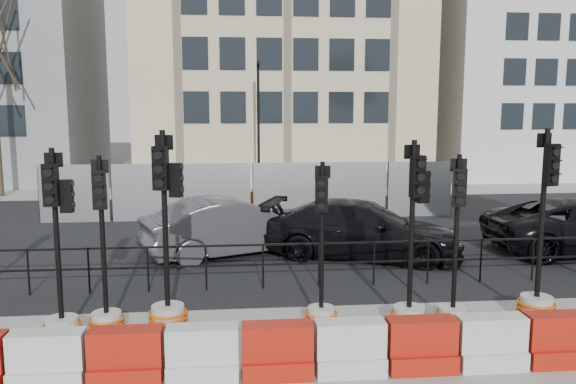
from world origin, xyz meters
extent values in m
plane|color=#51514C|center=(0.00, 0.00, 0.00)|extent=(120.00, 120.00, 0.00)
cube|color=gray|center=(0.00, -3.00, 0.01)|extent=(40.00, 6.00, 0.02)
cube|color=black|center=(0.00, 7.00, 0.01)|extent=(40.00, 14.00, 0.03)
cube|color=gray|center=(0.00, 16.00, 0.01)|extent=(40.00, 4.00, 0.02)
cube|color=beige|center=(2.00, 22.00, 9.00)|extent=(15.00, 10.00, 18.00)
cube|color=silver|center=(17.00, 22.00, 8.00)|extent=(12.00, 9.00, 16.00)
cylinder|color=black|center=(-4.80, 1.20, 0.50)|extent=(0.04, 0.04, 1.00)
cylinder|color=black|center=(-3.60, 1.20, 0.50)|extent=(0.04, 0.04, 1.00)
cylinder|color=black|center=(-2.40, 1.20, 0.50)|extent=(0.04, 0.04, 1.00)
cylinder|color=black|center=(-1.20, 1.20, 0.50)|extent=(0.04, 0.04, 1.00)
cylinder|color=black|center=(0.00, 1.20, 0.50)|extent=(0.04, 0.04, 1.00)
cylinder|color=black|center=(1.20, 1.20, 0.50)|extent=(0.04, 0.04, 1.00)
cylinder|color=black|center=(2.40, 1.20, 0.50)|extent=(0.04, 0.04, 1.00)
cylinder|color=black|center=(3.60, 1.20, 0.50)|extent=(0.04, 0.04, 1.00)
cylinder|color=black|center=(4.80, 1.20, 0.50)|extent=(0.04, 0.04, 1.00)
cylinder|color=black|center=(6.00, 1.20, 0.50)|extent=(0.04, 0.04, 1.00)
cube|color=black|center=(0.00, 1.20, 0.98)|extent=(18.00, 0.04, 0.04)
cube|color=black|center=(0.00, 1.20, 0.55)|extent=(18.00, 0.04, 0.04)
cube|color=gray|center=(-6.00, 9.00, 1.00)|extent=(2.30, 0.05, 2.00)
cylinder|color=black|center=(-7.15, 9.00, 1.00)|extent=(0.05, 0.05, 2.00)
cube|color=gray|center=(-3.60, 9.00, 1.00)|extent=(2.30, 0.05, 2.00)
cylinder|color=black|center=(-4.75, 9.00, 1.00)|extent=(0.05, 0.05, 2.00)
cube|color=gray|center=(-1.20, 9.00, 1.00)|extent=(2.30, 0.05, 2.00)
cylinder|color=black|center=(-2.35, 9.00, 1.00)|extent=(0.05, 0.05, 2.00)
cube|color=gray|center=(1.20, 9.00, 1.00)|extent=(2.30, 0.05, 2.00)
cylinder|color=black|center=(0.05, 9.00, 1.00)|extent=(0.05, 0.05, 2.00)
cube|color=gray|center=(3.60, 9.00, 1.00)|extent=(2.30, 0.05, 2.00)
cylinder|color=black|center=(2.45, 9.00, 1.00)|extent=(0.05, 0.05, 2.00)
cube|color=gray|center=(6.00, 9.00, 1.00)|extent=(2.30, 0.05, 2.00)
cylinder|color=black|center=(4.85, 9.00, 1.00)|extent=(0.05, 0.05, 2.00)
cube|color=#F95810|center=(-4.00, 10.50, 0.40)|extent=(1.00, 0.40, 0.80)
cube|color=#F95810|center=(-2.00, 10.50, 0.40)|extent=(1.00, 0.40, 0.80)
cube|color=#F95810|center=(0.00, 10.50, 0.40)|extent=(1.00, 0.40, 0.80)
cube|color=#F95810|center=(2.00, 10.50, 0.40)|extent=(1.00, 0.40, 0.80)
cube|color=#F95810|center=(4.00, 10.50, 0.40)|extent=(1.00, 0.40, 0.80)
cylinder|color=black|center=(0.50, 15.00, 3.00)|extent=(0.12, 0.12, 6.00)
cube|color=black|center=(0.50, 14.75, 5.90)|extent=(0.12, 0.50, 0.12)
cube|color=silver|center=(-3.15, -2.80, 0.15)|extent=(1.00, 0.50, 0.30)
cube|color=silver|center=(-3.15, -2.80, 0.55)|extent=(1.00, 0.35, 0.50)
cube|color=red|center=(-2.10, -2.80, 0.15)|extent=(1.00, 0.50, 0.30)
cube|color=red|center=(-2.10, -2.80, 0.55)|extent=(1.00, 0.35, 0.50)
cube|color=silver|center=(-1.05, -2.80, 0.15)|extent=(1.00, 0.50, 0.30)
cube|color=silver|center=(-1.05, -2.80, 0.55)|extent=(1.00, 0.35, 0.50)
cube|color=red|center=(0.00, -2.80, 0.15)|extent=(1.00, 0.50, 0.30)
cube|color=red|center=(0.00, -2.80, 0.55)|extent=(1.00, 0.35, 0.50)
cube|color=silver|center=(1.05, -2.80, 0.15)|extent=(1.00, 0.50, 0.30)
cube|color=silver|center=(1.05, -2.80, 0.55)|extent=(1.00, 0.35, 0.50)
cube|color=red|center=(2.10, -2.80, 0.15)|extent=(1.00, 0.50, 0.30)
cube|color=red|center=(2.10, -2.80, 0.55)|extent=(1.00, 0.35, 0.50)
cube|color=silver|center=(3.15, -2.80, 0.15)|extent=(1.00, 0.50, 0.30)
cube|color=silver|center=(3.15, -2.80, 0.55)|extent=(1.00, 0.35, 0.50)
cube|color=red|center=(4.20, -2.80, 0.15)|extent=(1.00, 0.50, 0.30)
cube|color=red|center=(4.20, -2.80, 0.55)|extent=(1.00, 0.35, 0.50)
cylinder|color=silver|center=(-3.46, -1.16, 0.19)|extent=(0.52, 0.52, 0.39)
torus|color=#CF520B|center=(-3.46, -1.16, 0.12)|extent=(0.63, 0.63, 0.05)
torus|color=#CF520B|center=(-3.46, -1.16, 0.19)|extent=(0.63, 0.63, 0.05)
torus|color=#CF520B|center=(-3.46, -1.16, 0.27)|extent=(0.63, 0.63, 0.05)
cylinder|color=black|center=(-3.46, -1.16, 1.74)|extent=(0.09, 0.09, 2.91)
cube|color=black|center=(-3.46, -1.27, 2.62)|extent=(0.24, 0.15, 0.68)
cylinder|color=black|center=(-3.47, -1.35, 2.40)|extent=(0.15, 0.06, 0.15)
cylinder|color=black|center=(-3.47, -1.35, 2.62)|extent=(0.15, 0.06, 0.15)
cylinder|color=black|center=(-3.47, -1.35, 2.83)|extent=(0.15, 0.06, 0.15)
cube|color=black|center=(-3.45, -1.10, 3.00)|extent=(0.29, 0.05, 0.23)
cube|color=black|center=(-3.26, -1.17, 2.42)|extent=(0.20, 0.14, 0.53)
cylinder|color=silver|center=(-2.79, -0.92, 0.19)|extent=(0.50, 0.50, 0.37)
torus|color=#CF520B|center=(-2.79, -0.92, 0.11)|extent=(0.60, 0.60, 0.05)
torus|color=#CF520B|center=(-2.79, -0.92, 0.19)|extent=(0.60, 0.60, 0.05)
torus|color=#CF520B|center=(-2.79, -0.92, 0.26)|extent=(0.60, 0.60, 0.05)
cylinder|color=black|center=(-2.79, -0.92, 1.67)|extent=(0.08, 0.08, 2.78)
cube|color=black|center=(-2.78, -1.03, 2.50)|extent=(0.23, 0.15, 0.65)
cylinder|color=black|center=(-2.77, -1.10, 2.30)|extent=(0.14, 0.06, 0.14)
cylinder|color=black|center=(-2.77, -1.10, 2.50)|extent=(0.14, 0.06, 0.14)
cylinder|color=black|center=(-2.77, -1.10, 2.70)|extent=(0.14, 0.06, 0.14)
cube|color=black|center=(-2.79, -0.86, 2.87)|extent=(0.28, 0.06, 0.22)
cylinder|color=silver|center=(-1.77, -0.80, 0.21)|extent=(0.57, 0.57, 0.42)
torus|color=#CF520B|center=(-1.77, -0.80, 0.13)|extent=(0.68, 0.68, 0.05)
torus|color=#CF520B|center=(-1.77, -0.80, 0.21)|extent=(0.68, 0.68, 0.05)
torus|color=#CF520B|center=(-1.77, -0.80, 0.29)|extent=(0.68, 0.68, 0.05)
cylinder|color=black|center=(-1.77, -0.80, 1.89)|extent=(0.09, 0.09, 3.15)
cube|color=black|center=(-1.80, -0.93, 2.83)|extent=(0.28, 0.20, 0.73)
cylinder|color=black|center=(-1.81, -1.01, 2.60)|extent=(0.17, 0.09, 0.16)
cylinder|color=black|center=(-1.81, -1.01, 2.83)|extent=(0.17, 0.09, 0.16)
cylinder|color=black|center=(-1.81, -1.01, 3.06)|extent=(0.17, 0.09, 0.16)
cube|color=black|center=(-1.75, -0.74, 3.25)|extent=(0.31, 0.10, 0.25)
cube|color=black|center=(-1.56, -0.85, 2.62)|extent=(0.24, 0.18, 0.58)
cylinder|color=silver|center=(0.92, -0.96, 0.18)|extent=(0.48, 0.48, 0.35)
torus|color=#CF520B|center=(0.92, -0.96, 0.11)|extent=(0.58, 0.58, 0.04)
torus|color=#CF520B|center=(0.92, -0.96, 0.18)|extent=(0.58, 0.58, 0.04)
torus|color=#CF520B|center=(0.92, -0.96, 0.25)|extent=(0.58, 0.58, 0.04)
cylinder|color=black|center=(0.92, -0.96, 1.59)|extent=(0.08, 0.08, 2.66)
cube|color=black|center=(0.89, -1.07, 2.39)|extent=(0.24, 0.17, 0.62)
cylinder|color=black|center=(0.87, -1.13, 2.20)|extent=(0.14, 0.08, 0.13)
cylinder|color=black|center=(0.87, -1.13, 2.39)|extent=(0.14, 0.08, 0.13)
cylinder|color=black|center=(0.87, -1.13, 2.59)|extent=(0.14, 0.08, 0.13)
cube|color=black|center=(0.93, -0.91, 2.75)|extent=(0.26, 0.09, 0.21)
cylinder|color=silver|center=(2.43, -1.21, 0.20)|extent=(0.54, 0.54, 0.40)
torus|color=#CF520B|center=(2.43, -1.21, 0.12)|extent=(0.65, 0.65, 0.05)
torus|color=#CF520B|center=(2.43, -1.21, 0.20)|extent=(0.65, 0.65, 0.05)
torus|color=#CF520B|center=(2.43, -1.21, 0.28)|extent=(0.65, 0.65, 0.05)
cylinder|color=black|center=(2.43, -1.21, 1.80)|extent=(0.09, 0.09, 3.00)
cube|color=black|center=(2.46, -1.32, 2.70)|extent=(0.27, 0.20, 0.70)
cylinder|color=black|center=(2.48, -1.40, 2.48)|extent=(0.16, 0.09, 0.15)
cylinder|color=black|center=(2.48, -1.40, 2.70)|extent=(0.16, 0.09, 0.15)
cylinder|color=black|center=(2.48, -1.40, 2.92)|extent=(0.16, 0.09, 0.15)
cube|color=black|center=(2.41, -1.15, 3.10)|extent=(0.30, 0.12, 0.24)
cube|color=black|center=(2.62, -1.15, 2.50)|extent=(0.23, 0.18, 0.55)
cylinder|color=silver|center=(3.22, -1.21, 0.19)|extent=(0.50, 0.50, 0.37)
torus|color=#CF520B|center=(3.22, -1.21, 0.11)|extent=(0.60, 0.60, 0.05)
torus|color=#CF520B|center=(3.22, -1.21, 0.19)|extent=(0.60, 0.60, 0.05)
torus|color=#CF520B|center=(3.22, -1.21, 0.26)|extent=(0.60, 0.60, 0.05)
cylinder|color=black|center=(3.22, -1.21, 1.67)|extent=(0.08, 0.08, 2.78)
cube|color=black|center=(3.19, -1.32, 2.50)|extent=(0.24, 0.17, 0.65)
cylinder|color=black|center=(3.18, -1.39, 2.29)|extent=(0.15, 0.07, 0.14)
cylinder|color=black|center=(3.18, -1.39, 2.50)|extent=(0.15, 0.07, 0.14)
cylinder|color=black|center=(3.18, -1.39, 2.70)|extent=(0.15, 0.07, 0.14)
cube|color=black|center=(3.23, -1.16, 2.87)|extent=(0.28, 0.08, 0.22)
cylinder|color=silver|center=(4.90, -0.95, 0.21)|extent=(0.57, 0.57, 0.42)
torus|color=#CF520B|center=(4.90, -0.95, 0.13)|extent=(0.68, 0.68, 0.05)
torus|color=#CF520B|center=(4.90, -0.95, 0.21)|extent=(0.68, 0.68, 0.05)
torus|color=#CF520B|center=(4.90, -0.95, 0.29)|extent=(0.68, 0.68, 0.05)
cylinder|color=black|center=(4.90, -0.95, 1.90)|extent=(0.09, 0.09, 3.16)
cube|color=black|center=(4.94, -1.07, 2.84)|extent=(0.28, 0.21, 0.74)
cylinder|color=black|center=(4.96, -1.15, 2.61)|extent=(0.17, 0.10, 0.16)
cylinder|color=black|center=(4.96, -1.15, 2.84)|extent=(0.17, 0.10, 0.16)
cylinder|color=black|center=(4.96, -1.15, 3.08)|extent=(0.17, 0.10, 0.16)
cube|color=black|center=(4.89, -0.88, 3.26)|extent=(0.31, 0.12, 0.25)
imported|color=#454549|center=(-0.66, 4.19, 0.77)|extent=(4.91, 5.80, 1.53)
imported|color=black|center=(2.68, 3.61, 0.74)|extent=(5.29, 6.41, 1.48)
camera|label=1|loc=(-0.56, -10.35, 3.77)|focal=35.00mm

